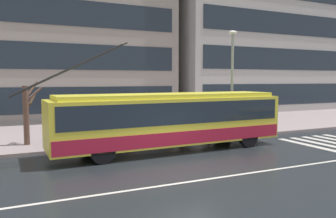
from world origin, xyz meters
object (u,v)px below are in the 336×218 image
at_px(trolleybus, 171,119).
at_px(pedestrian_at_shelter, 208,107).
at_px(street_lamp, 232,73).
at_px(bus_shelter, 112,105).
at_px(pedestrian_walking_past, 108,124).
at_px(street_tree_bare, 27,112).
at_px(pedestrian_approaching_curb, 169,119).

relative_size(trolleybus, pedestrian_at_shelter, 6.38).
bearing_deg(street_lamp, bus_shelter, 170.29).
xyz_separation_m(pedestrian_walking_past, street_lamp, (7.61, -0.47, 2.80)).
bearing_deg(bus_shelter, trolleybus, -60.43).
height_order(trolleybus, street_lamp, street_lamp).
bearing_deg(pedestrian_at_shelter, pedestrian_walking_past, 177.54).
height_order(bus_shelter, street_tree_bare, street_tree_bare).
xyz_separation_m(bus_shelter, street_tree_bare, (-4.39, 0.22, -0.19)).
height_order(pedestrian_at_shelter, street_tree_bare, street_tree_bare).
bearing_deg(pedestrian_approaching_curb, street_tree_bare, 178.77).
relative_size(street_lamp, street_tree_bare, 1.94).
relative_size(trolleybus, street_tree_bare, 3.99).
relative_size(pedestrian_walking_past, street_tree_bare, 0.50).
xyz_separation_m(pedestrian_approaching_curb, pedestrian_walking_past, (-3.94, -0.80, 0.00)).
xyz_separation_m(pedestrian_approaching_curb, street_tree_bare, (-7.90, 0.17, 0.75)).
bearing_deg(street_lamp, pedestrian_walking_past, 176.44).
relative_size(pedestrian_walking_past, street_lamp, 0.26).
bearing_deg(pedestrian_walking_past, bus_shelter, 60.01).
bearing_deg(street_tree_bare, bus_shelter, -2.85).
xyz_separation_m(pedestrian_at_shelter, street_lamp, (1.58, -0.22, 2.09)).
bearing_deg(bus_shelter, pedestrian_at_shelter, -10.26).
relative_size(bus_shelter, pedestrian_at_shelter, 2.11).
relative_size(bus_shelter, street_lamp, 0.68).
distance_m(pedestrian_walking_past, street_lamp, 8.12).
bearing_deg(pedestrian_approaching_curb, street_lamp, -19.19).
height_order(pedestrian_at_shelter, pedestrian_walking_past, pedestrian_at_shelter).
bearing_deg(bus_shelter, pedestrian_walking_past, -119.99).
bearing_deg(street_lamp, pedestrian_at_shelter, 172.26).
bearing_deg(trolleybus, pedestrian_at_shelter, 34.64).
distance_m(pedestrian_approaching_curb, pedestrian_walking_past, 4.03).
bearing_deg(pedestrian_at_shelter, trolleybus, -145.36).
distance_m(trolleybus, bus_shelter, 4.06).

